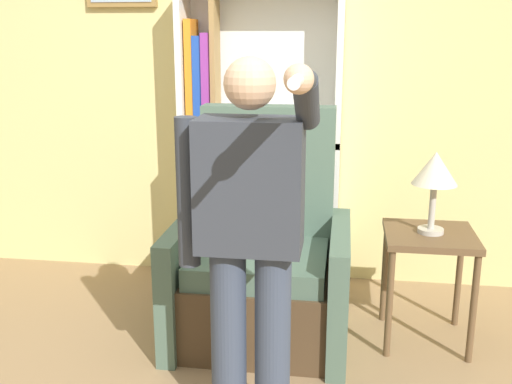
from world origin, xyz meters
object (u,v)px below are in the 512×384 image
person_standing (249,231)px  side_table (429,251)px  bookcase (241,146)px  table_lamp (435,172)px  armchair (262,268)px

person_standing → side_table: (0.83, 0.92, -0.37)m
bookcase → side_table: bookcase is taller
side_table → table_lamp: bearing=90.0°
person_standing → side_table: bearing=47.7°
table_lamp → side_table: bearing=-90.0°
armchair → table_lamp: (0.90, 0.04, 0.57)m
bookcase → side_table: (1.15, -0.69, -0.42)m
bookcase → person_standing: (0.31, -1.61, -0.05)m
bookcase → table_lamp: (1.15, -0.69, 0.02)m
armchair → side_table: armchair is taller
armchair → person_standing: bearing=-85.5°
person_standing → side_table: size_ratio=2.51×
bookcase → person_standing: bookcase is taller
bookcase → side_table: bearing=-31.1°
side_table → armchair: bearing=-177.5°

